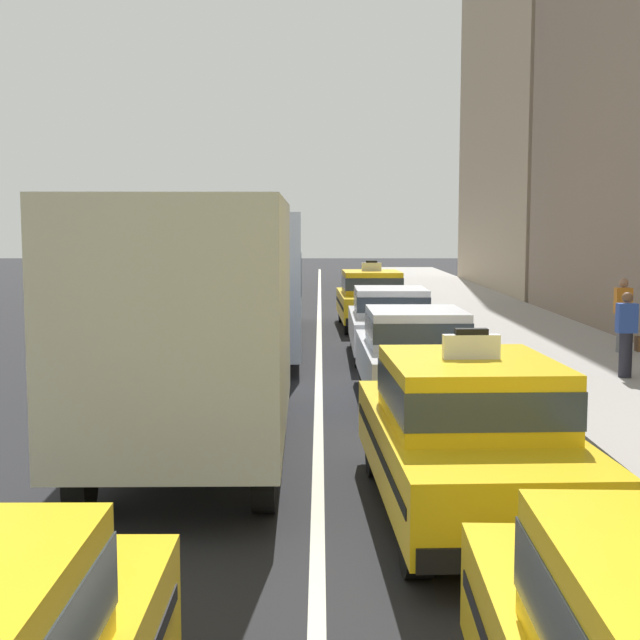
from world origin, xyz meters
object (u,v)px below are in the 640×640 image
Objects in this scene: pedestrian_mid_block at (627,335)px; pedestrian_by_storefront at (623,315)px; taxi_right_second at (468,434)px; taxi_right_fifth at (372,298)px; box_truck_left_second at (198,319)px; sedan_right_third at (416,352)px; sedan_right_fourth at (391,320)px; bus_left_third at (251,271)px.

pedestrian_by_storefront is at bearing 72.46° from pedestrian_mid_block.
taxi_right_fifth is (-0.01, 16.76, 0.00)m from taxi_right_second.
box_truck_left_second is at bearing 140.20° from taxi_right_second.
sedan_right_third is 1.00× the size of sedan_right_fourth.
taxi_right_second is 16.76m from taxi_right_fifth.
box_truck_left_second reaches higher than taxi_right_second.
taxi_right_second is 2.81× the size of pedestrian_by_storefront.
taxi_right_second is 12.04m from pedestrian_by_storefront.
box_truck_left_second reaches higher than sedan_right_third.
pedestrian_mid_block is at bearing -65.38° from taxi_right_fifth.
bus_left_third is (-0.18, 10.99, 0.04)m from box_truck_left_second.
box_truck_left_second reaches higher than sedan_right_fourth.
taxi_right_second reaches higher than sedan_right_third.
box_truck_left_second reaches higher than pedestrian_by_storefront.
pedestrian_by_storefront is (1.04, 3.29, 0.04)m from pedestrian_mid_block.
taxi_right_fifth reaches higher than sedan_right_fourth.
taxi_right_second reaches higher than pedestrian_mid_block.
pedestrian_by_storefront is (5.25, 10.84, 0.11)m from taxi_right_second.
pedestrian_mid_block is at bearing 34.51° from box_truck_left_second.
taxi_right_second is 1.01× the size of taxi_right_fifth.
taxi_right_fifth is at bearing 90.04° from taxi_right_second.
box_truck_left_second is 8.86m from pedestrian_mid_block.
pedestrian_mid_block is 0.97× the size of pedestrian_by_storefront.
sedan_right_third is 10.81m from taxi_right_fifth.
taxi_right_fifth reaches higher than pedestrian_by_storefront.
bus_left_third reaches higher than pedestrian_mid_block.
pedestrian_mid_block is (4.22, -9.21, 0.07)m from taxi_right_fifth.
bus_left_third is at bearing 103.47° from taxi_right_second.
pedestrian_mid_block is at bearing -38.83° from bus_left_third.
bus_left_third reaches higher than taxi_right_second.
sedan_right_fourth is (3.33, -2.57, -0.97)m from bus_left_third.
sedan_right_third is 2.62× the size of pedestrian_by_storefront.
sedan_right_fourth is at bearing 69.52° from box_truck_left_second.
taxi_right_second is 2.91× the size of pedestrian_mid_block.
pedestrian_mid_block is (4.10, 1.60, 0.10)m from sedan_right_third.
sedan_right_third is 4.40m from pedestrian_mid_block.
sedan_right_third is at bearing -66.20° from bus_left_third.
taxi_right_second is at bearing -90.44° from sedan_right_fourth.
bus_left_third is at bearing 162.32° from pedestrian_by_storefront.
sedan_right_fourth is (3.14, 8.42, -0.93)m from box_truck_left_second.
bus_left_third reaches higher than pedestrian_by_storefront.
box_truck_left_second reaches higher than taxi_right_fifth.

